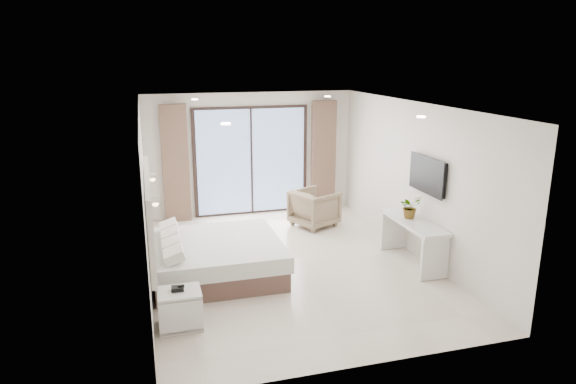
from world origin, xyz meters
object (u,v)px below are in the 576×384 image
object	(u,v)px
bed	(215,258)
nightstand	(180,309)
armchair	(314,206)
console_desk	(413,232)

from	to	relation	value
bed	nightstand	size ratio (longest dim) A/B	3.69
bed	nightstand	xyz separation A→B (m)	(-0.67, -1.51, -0.05)
bed	armchair	xyz separation A→B (m)	(2.35, 1.96, 0.12)
bed	armchair	world-z (taller)	armchair
bed	nightstand	world-z (taller)	bed
bed	armchair	distance (m)	3.06
console_desk	armchair	bearing A→B (deg)	112.28
nightstand	armchair	bearing A→B (deg)	48.94
nightstand	armchair	size ratio (longest dim) A/B	0.66
armchair	bed	bearing A→B (deg)	105.15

